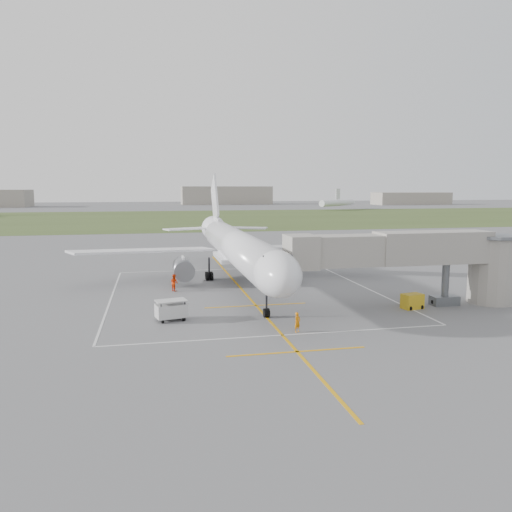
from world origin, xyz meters
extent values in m
plane|color=#5A5A5D|center=(0.00, 0.00, 0.00)|extent=(700.00, 700.00, 0.00)
cube|color=#3C4E22|center=(0.00, 130.00, 0.01)|extent=(700.00, 120.00, 0.02)
cube|color=orange|center=(0.00, -5.00, 0.01)|extent=(0.25, 60.00, 0.01)
cube|color=orange|center=(0.00, -24.00, 0.01)|extent=(10.00, 0.25, 0.01)
cube|color=orange|center=(0.00, -10.00, 0.01)|extent=(10.00, 0.25, 0.01)
cube|color=silver|center=(0.00, 12.00, 0.01)|extent=(28.00, 0.20, 0.01)
cube|color=silver|center=(0.00, -20.00, 0.01)|extent=(28.00, 0.20, 0.01)
cube|color=silver|center=(-14.00, -4.00, 0.01)|extent=(0.20, 32.00, 0.01)
cube|color=silver|center=(14.00, -4.00, 0.01)|extent=(0.20, 32.00, 0.01)
cylinder|color=white|center=(0.00, 0.00, 4.50)|extent=(3.80, 36.00, 3.80)
ellipsoid|color=white|center=(0.00, -18.00, 4.50)|extent=(3.80, 7.22, 3.80)
cube|color=black|center=(0.00, -18.90, 5.55)|extent=(2.40, 1.60, 0.99)
cone|color=white|center=(0.00, 20.50, 4.90)|extent=(3.80, 6.00, 3.80)
cube|color=white|center=(10.50, 6.00, 3.65)|extent=(17.93, 11.24, 1.23)
cube|color=white|center=(-10.50, 6.00, 3.65)|extent=(17.93, 11.24, 1.23)
cube|color=white|center=(0.00, 3.00, 2.95)|extent=(4.20, 8.00, 0.50)
cube|color=white|center=(0.00, 21.20, 9.20)|extent=(0.30, 7.89, 8.65)
cube|color=white|center=(0.00, 19.00, 6.20)|extent=(0.35, 5.00, 1.20)
cube|color=white|center=(4.20, 20.20, 5.10)|extent=(7.85, 5.03, 0.20)
cube|color=white|center=(-4.20, 20.20, 5.10)|extent=(7.85, 5.03, 0.20)
cylinder|color=slate|center=(6.20, 2.50, 1.90)|extent=(2.30, 4.20, 2.30)
cube|color=white|center=(6.20, 2.20, 2.70)|extent=(0.25, 2.40, 1.20)
cylinder|color=slate|center=(-6.20, 2.50, 1.90)|extent=(2.30, 4.20, 2.30)
cube|color=white|center=(-6.20, 2.20, 2.70)|extent=(0.25, 2.40, 1.20)
cylinder|color=black|center=(0.00, -14.50, 1.30)|extent=(0.18, 0.18, 2.60)
cylinder|color=black|center=(-0.11, -14.50, 0.40)|extent=(0.28, 0.80, 0.80)
cylinder|color=black|center=(0.11, -14.50, 0.40)|extent=(0.28, 0.80, 0.80)
cylinder|color=black|center=(2.90, 4.50, 1.40)|extent=(0.22, 0.22, 2.80)
cylinder|color=black|center=(2.62, 4.15, 0.48)|extent=(0.32, 0.96, 0.96)
cylinder|color=black|center=(3.18, 4.15, 0.48)|extent=(0.32, 0.96, 0.96)
cylinder|color=black|center=(2.62, 4.85, 0.48)|extent=(0.32, 0.96, 0.96)
cylinder|color=black|center=(3.18, 4.85, 0.48)|extent=(0.32, 0.96, 0.96)
cylinder|color=black|center=(-2.90, 4.50, 1.40)|extent=(0.22, 0.22, 2.80)
cylinder|color=black|center=(-3.18, 4.15, 0.48)|extent=(0.32, 0.96, 0.96)
cylinder|color=black|center=(-2.62, 4.15, 0.48)|extent=(0.32, 0.96, 0.96)
cylinder|color=black|center=(-3.18, 4.85, 0.48)|extent=(0.32, 0.96, 0.96)
cylinder|color=black|center=(-2.62, 4.85, 0.48)|extent=(0.32, 0.96, 0.96)
cube|color=gray|center=(7.74, -13.50, 5.60)|extent=(11.09, 2.90, 2.80)
cube|color=gray|center=(16.46, -13.50, 5.70)|extent=(11.09, 3.10, 3.00)
cube|color=gray|center=(3.40, -13.50, 5.60)|extent=(2.60, 3.40, 3.00)
cylinder|color=slate|center=(18.00, -13.50, 2.10)|extent=(0.70, 0.70, 4.20)
cube|color=slate|center=(18.00, -13.50, 0.45)|extent=(2.60, 1.40, 0.90)
cylinder|color=gray|center=(23.00, -13.50, 3.20)|extent=(4.40, 4.40, 6.40)
cylinder|color=slate|center=(23.00, -13.50, 6.60)|extent=(5.00, 5.00, 0.30)
cylinder|color=black|center=(17.00, -13.50, 0.35)|extent=(0.70, 0.30, 0.70)
cylinder|color=black|center=(19.00, -13.50, 0.35)|extent=(0.70, 0.30, 0.70)
cube|color=gold|center=(14.18, -14.20, 0.71)|extent=(2.08, 1.56, 1.41)
cylinder|color=black|center=(13.63, -14.83, 0.21)|extent=(0.26, 0.44, 0.41)
cylinder|color=black|center=(14.93, -14.58, 0.21)|extent=(0.26, 0.44, 0.41)
cube|color=#BDBDBD|center=(-8.24, -13.88, 0.88)|extent=(2.85, 2.08, 1.13)
cube|color=#BDBDBD|center=(-8.24, -13.88, 1.75)|extent=(2.85, 2.08, 0.08)
cylinder|color=black|center=(-9.10, -14.71, 1.08)|extent=(0.08, 0.08, 1.34)
cylinder|color=black|center=(-7.09, -14.25, 1.08)|extent=(0.08, 0.08, 1.34)
cylinder|color=black|center=(-9.38, -13.51, 1.08)|extent=(0.08, 0.08, 1.34)
cylinder|color=black|center=(-7.37, -13.05, 1.08)|extent=(0.08, 0.08, 1.34)
cylinder|color=black|center=(-9.01, -14.64, 0.21)|extent=(0.27, 0.44, 0.41)
cylinder|color=black|center=(-7.21, -14.22, 0.21)|extent=(0.27, 0.44, 0.41)
cylinder|color=black|center=(-9.27, -13.54, 0.21)|extent=(0.27, 0.44, 0.41)
cylinder|color=black|center=(-7.46, -13.12, 0.21)|extent=(0.27, 0.44, 0.41)
imported|color=orange|center=(1.38, -19.40, 0.79)|extent=(0.69, 0.62, 1.58)
imported|color=red|center=(-7.44, -1.46, 0.94)|extent=(1.10, 1.16, 1.89)
cube|color=gray|center=(40.00, 280.00, 6.00)|extent=(60.00, 20.00, 12.00)
cube|color=gray|center=(160.00, 250.00, 4.00)|extent=(50.00, 18.00, 8.00)
cylinder|color=white|center=(83.74, 186.22, 3.50)|extent=(26.51, 23.10, 3.20)
cube|color=white|center=(83.74, 186.22, 8.00)|extent=(3.25, 2.81, 5.50)
camera|label=1|loc=(-9.64, -56.16, 11.35)|focal=35.00mm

